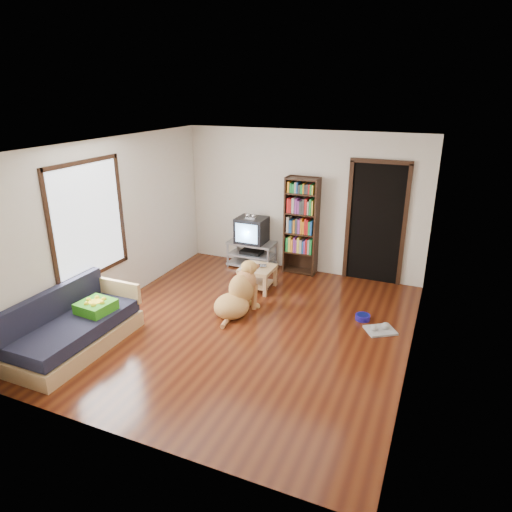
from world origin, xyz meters
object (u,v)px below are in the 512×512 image
at_px(green_cushion, 96,307).
at_px(dog, 238,295).
at_px(grey_rag, 380,330).
at_px(tv_stand, 252,253).
at_px(dog_bowl, 363,317).
at_px(coffee_table, 258,274).
at_px(laptop, 257,267).
at_px(bookshelf, 301,221).
at_px(sofa, 75,330).
at_px(crt_tv, 252,229).

xyz_separation_m(green_cushion, dog, (1.45, 1.46, -0.19)).
distance_m(grey_rag, tv_stand, 3.15).
bearing_deg(green_cushion, dog_bowl, 36.36).
height_order(grey_rag, coffee_table, coffee_table).
relative_size(laptop, bookshelf, 0.18).
relative_size(laptop, tv_stand, 0.36).
bearing_deg(green_cushion, bookshelf, 67.24).
xyz_separation_m(laptop, dog_bowl, (1.89, -0.39, -0.37)).
xyz_separation_m(sofa, dog, (1.57, 1.77, 0.04)).
relative_size(crt_tv, sofa, 0.32).
bearing_deg(dog, green_cushion, -134.68).
bearing_deg(dog, laptop, 95.19).
distance_m(green_cushion, coffee_table, 2.77).
xyz_separation_m(tv_stand, bookshelf, (0.95, 0.09, 0.73)).
distance_m(laptop, sofa, 3.07).
relative_size(tv_stand, dog, 0.89).
xyz_separation_m(green_cushion, bookshelf, (1.80, 3.42, 0.51)).
xyz_separation_m(grey_rag, bookshelf, (-1.76, 1.68, 0.99)).
height_order(bookshelf, coffee_table, bookshelf).
height_order(laptop, crt_tv, crt_tv).
bearing_deg(sofa, coffee_table, 61.24).
xyz_separation_m(laptop, crt_tv, (-0.51, 0.97, 0.33)).
relative_size(grey_rag, tv_stand, 0.44).
relative_size(tv_stand, coffee_table, 1.64).
height_order(dog_bowl, bookshelf, bookshelf).
bearing_deg(coffee_table, green_cushion, -119.57).
bearing_deg(tv_stand, green_cushion, -104.35).
bearing_deg(tv_stand, dog, -72.27).
distance_m(dog_bowl, dog, 1.90).
distance_m(dog_bowl, grey_rag, 0.39).
xyz_separation_m(sofa, coffee_table, (1.49, 2.71, 0.02)).
relative_size(green_cushion, bookshelf, 0.24).
xyz_separation_m(green_cushion, laptop, (1.36, 2.37, -0.08)).
distance_m(grey_rag, dog, 2.15).
height_order(crt_tv, sofa, crt_tv).
xyz_separation_m(dog_bowl, grey_rag, (0.30, -0.25, -0.03)).
distance_m(crt_tv, sofa, 3.81).
xyz_separation_m(dog_bowl, tv_stand, (-2.41, 1.34, 0.23)).
height_order(tv_stand, sofa, sofa).
distance_m(tv_stand, bookshelf, 1.20).
bearing_deg(laptop, crt_tv, 95.04).
distance_m(laptop, bookshelf, 1.28).
height_order(green_cushion, grey_rag, green_cushion).
bearing_deg(bookshelf, laptop, -112.70).
height_order(green_cushion, sofa, sofa).
bearing_deg(sofa, grey_rag, 29.01).
distance_m(coffee_table, dog, 0.94).
height_order(laptop, coffee_table, laptop).
distance_m(laptop, dog_bowl, 1.97).
relative_size(laptop, coffee_table, 0.60).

